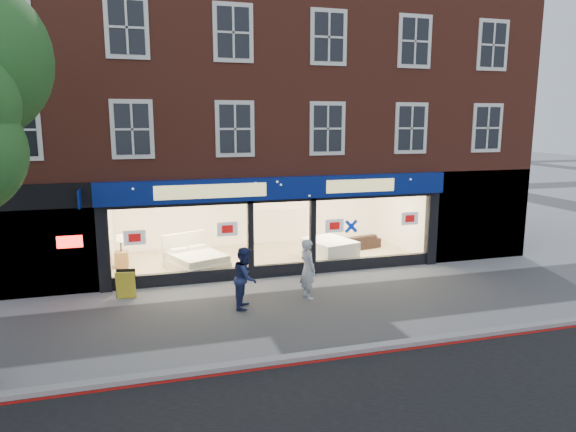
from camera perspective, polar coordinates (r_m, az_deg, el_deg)
name	(u,v)px	position (r m, az deg, el deg)	size (l,w,h in m)	color
ground	(312,307)	(14.30, 2.67, -10.11)	(120.00, 120.00, 0.00)	gray
kerb_line	(358,356)	(11.64, 7.78, -15.15)	(60.00, 0.10, 0.01)	#8C0A07
kerb_stone	(354,350)	(11.78, 7.38, -14.52)	(60.00, 0.25, 0.12)	gray
showroom_floor	(266,258)	(19.09, -2.43, -4.66)	(11.00, 4.50, 0.10)	tan
building	(254,77)	(20.14, -3.81, 15.12)	(19.00, 8.26, 10.30)	brown
display_bed	(196,260)	(17.68, -10.22, -4.83)	(2.23, 2.43, 1.11)	white
bedside_table	(122,259)	(18.53, -18.00, -4.59)	(0.45, 0.45, 0.55)	brown
mattress_stack	(329,249)	(18.71, 4.59, -3.71)	(1.86, 2.13, 0.71)	white
sofa	(356,242)	(20.36, 7.60, -2.84)	(1.89, 0.74, 0.55)	black
a_board	(126,284)	(15.56, -17.58, -7.24)	(0.55, 0.35, 0.84)	gold
pedestrian_grey	(308,269)	(14.75, 2.19, -5.89)	(0.64, 0.42, 1.74)	#B6B9BF
pedestrian_blue	(245,278)	(14.08, -4.78, -6.83)	(0.82, 0.64, 1.69)	#1B244D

